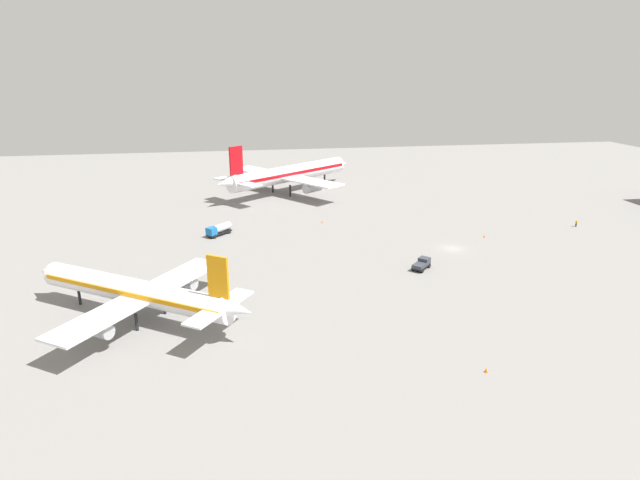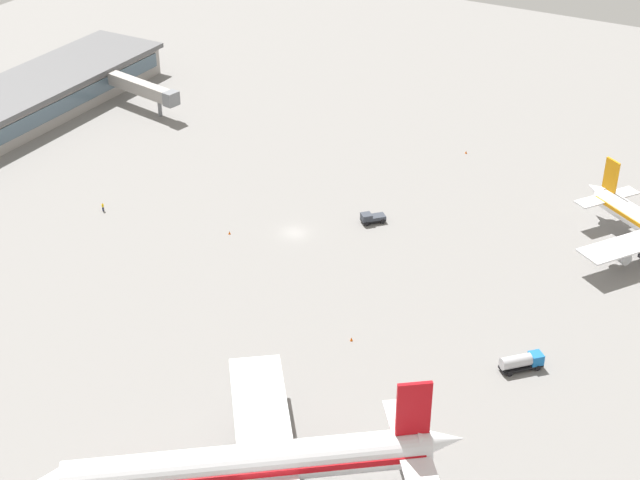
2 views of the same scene
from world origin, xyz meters
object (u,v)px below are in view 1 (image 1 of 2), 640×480
at_px(safety_cone_near_gate, 486,370).
at_px(safety_cone_mid_apron, 322,222).
at_px(airplane_at_gate, 288,174).
at_px(airplane_taxiing, 137,292).
at_px(fuel_truck, 219,229).
at_px(safety_cone_far_side, 484,236).
at_px(pushback_tractor, 422,264).
at_px(ground_crew_worker, 576,223).

xyz_separation_m(safety_cone_near_gate, safety_cone_mid_apron, (68.21, 8.80, 0.00)).
height_order(airplane_at_gate, safety_cone_mid_apron, airplane_at_gate).
xyz_separation_m(airplane_taxiing, safety_cone_mid_apron, (46.02, -35.43, -4.12)).
relative_size(fuel_truck, safety_cone_far_side, 9.73).
bearing_deg(safety_cone_near_gate, airplane_at_gate, 7.41).
bearing_deg(airplane_taxiing, pushback_tractor, -130.85).
distance_m(airplane_at_gate, pushback_tractor, 69.09).
bearing_deg(pushback_tractor, fuel_truck, 97.78).
bearing_deg(safety_cone_near_gate, ground_crew_worker, -41.83).
distance_m(fuel_truck, safety_cone_mid_apron, 24.99).
bearing_deg(safety_cone_near_gate, safety_cone_mid_apron, 7.35).
bearing_deg(safety_cone_mid_apron, airplane_taxiing, 142.40).
distance_m(airplane_taxiing, safety_cone_mid_apron, 58.23).
relative_size(pushback_tractor, safety_cone_mid_apron, 7.48).
bearing_deg(airplane_taxiing, fuel_truck, -71.21).
height_order(airplane_at_gate, fuel_truck, airplane_at_gate).
bearing_deg(safety_cone_far_side, safety_cone_mid_apron, 62.75).
height_order(airplane_at_gate, safety_cone_near_gate, airplane_at_gate).
relative_size(airplane_taxiing, safety_cone_mid_apron, 57.94).
height_order(ground_crew_worker, safety_cone_near_gate, ground_crew_worker).
bearing_deg(fuel_truck, safety_cone_near_gate, 72.18).
relative_size(airplane_at_gate, fuel_truck, 7.49).
distance_m(airplane_at_gate, safety_cone_mid_apron, 34.24).
relative_size(airplane_at_gate, ground_crew_worker, 26.20).
bearing_deg(ground_crew_worker, safety_cone_far_side, -3.11).
distance_m(fuel_truck, safety_cone_near_gate, 70.65).
relative_size(ground_crew_worker, safety_cone_far_side, 2.78).
relative_size(airplane_at_gate, safety_cone_far_side, 72.93).
relative_size(airplane_taxiing, ground_crew_worker, 20.82).
bearing_deg(safety_cone_far_side, safety_cone_near_gate, 154.35).
height_order(airplane_at_gate, pushback_tractor, airplane_at_gate).
bearing_deg(ground_crew_worker, fuel_truck, -17.82).
distance_m(safety_cone_near_gate, safety_cone_mid_apron, 68.78).
relative_size(fuel_truck, safety_cone_near_gate, 9.73).
distance_m(airplane_at_gate, safety_cone_near_gate, 102.73).
bearing_deg(pushback_tractor, safety_cone_far_side, -7.71).
height_order(pushback_tractor, safety_cone_near_gate, pushback_tractor).
height_order(fuel_truck, pushback_tractor, fuel_truck).
height_order(airplane_taxiing, pushback_tractor, airplane_taxiing).
distance_m(airplane_taxiing, ground_crew_worker, 99.59).
xyz_separation_m(ground_crew_worker, safety_cone_near_gate, (-55.41, 49.59, -0.55)).
bearing_deg(safety_cone_mid_apron, safety_cone_far_side, -117.25).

